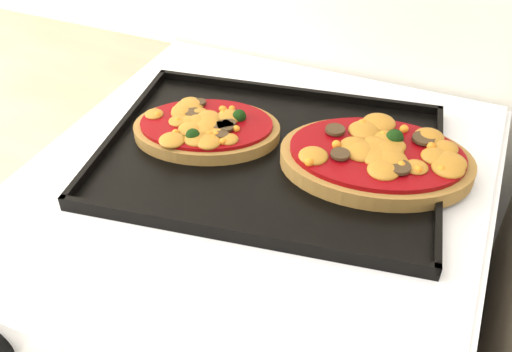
% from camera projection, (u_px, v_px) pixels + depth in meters
% --- Properties ---
extents(baking_tray, '(0.49, 0.39, 0.02)m').
position_uv_depth(baking_tray, '(271.00, 153.00, 0.76)').
color(baking_tray, black).
rests_on(baking_tray, stove).
extents(pizza_left, '(0.24, 0.20, 0.03)m').
position_uv_depth(pizza_left, '(207.00, 127.00, 0.79)').
color(pizza_left, olive).
rests_on(pizza_left, baking_tray).
extents(pizza_right, '(0.28, 0.22, 0.04)m').
position_uv_depth(pizza_right, '(376.00, 157.00, 0.73)').
color(pizza_right, olive).
rests_on(pizza_right, baking_tray).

